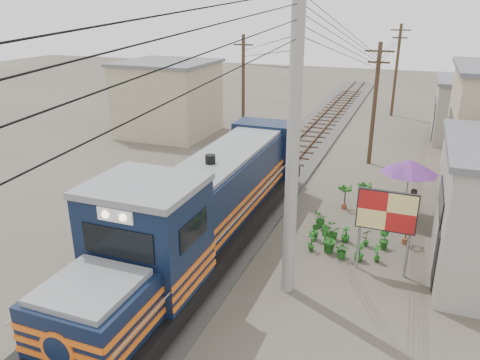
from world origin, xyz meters
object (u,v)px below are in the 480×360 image
at_px(billboard, 386,214).
at_px(market_umbrella, 410,167).
at_px(vendor, 411,206).
at_px(locomotive, 204,211).

relative_size(billboard, market_umbrella, 1.12).
bearing_deg(market_umbrella, billboard, -96.11).
xyz_separation_m(billboard, vendor, (0.81, 4.53, -1.46)).
bearing_deg(billboard, locomotive, -169.19).
bearing_deg(vendor, locomotive, -4.50).
xyz_separation_m(market_umbrella, vendor, (0.26, -0.63, -1.56)).
xyz_separation_m(locomotive, market_umbrella, (6.82, 6.24, 0.57)).
xyz_separation_m(locomotive, billboard, (6.27, 1.07, 0.47)).
height_order(market_umbrella, vendor, market_umbrella).
bearing_deg(billboard, market_umbrella, 84.98).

